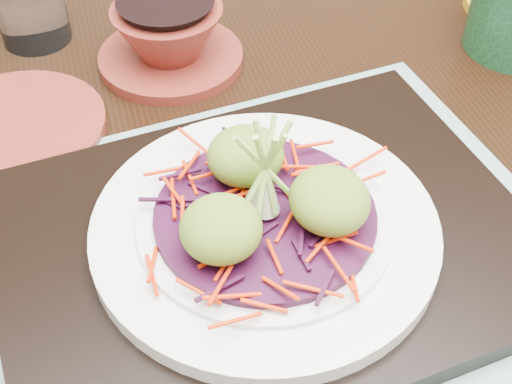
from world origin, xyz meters
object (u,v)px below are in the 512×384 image
object	(u,v)px
dining_table	(264,261)
terracotta_side_plate	(17,127)
terracotta_bowl_set	(169,39)
white_plate	(265,228)
serving_tray	(265,243)

from	to	relation	value
dining_table	terracotta_side_plate	distance (m)	0.27
dining_table	terracotta_bowl_set	size ratio (longest dim) A/B	7.75
terracotta_bowl_set	white_plate	bearing A→B (deg)	-89.93
serving_tray	terracotta_bowl_set	world-z (taller)	terracotta_bowl_set
dining_table	terracotta_side_plate	xyz separation A→B (m)	(-0.19, 0.15, 0.10)
dining_table	white_plate	bearing A→B (deg)	-106.80
terracotta_side_plate	terracotta_bowl_set	xyz separation A→B (m)	(0.17, 0.06, 0.02)
serving_tray	terracotta_side_plate	size ratio (longest dim) A/B	2.45
dining_table	white_plate	distance (m)	0.15
serving_tray	terracotta_bowl_set	bearing A→B (deg)	87.67
white_plate	terracotta_bowl_set	xyz separation A→B (m)	(-0.00, 0.28, -0.00)
serving_tray	terracotta_side_plate	world-z (taller)	serving_tray
white_plate	terracotta_side_plate	distance (m)	0.28
serving_tray	dining_table	bearing A→B (deg)	66.77
serving_tray	white_plate	xyz separation A→B (m)	(0.00, -0.00, 0.02)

